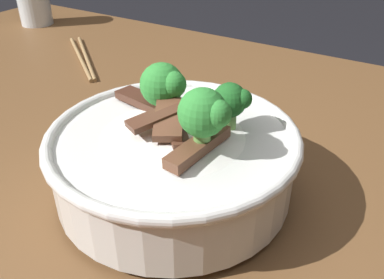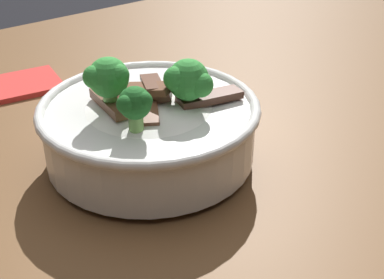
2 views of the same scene
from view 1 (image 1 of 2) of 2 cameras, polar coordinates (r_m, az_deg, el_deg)
name	(u,v)px [view 1 (image 1 of 2)]	position (r m, az deg, el deg)	size (l,w,h in m)	color
dining_table	(116,269)	(0.54, -10.58, -17.51)	(1.47, 1.08, 0.82)	brown
rice_bowl	(174,153)	(0.41, -2.50, -1.92)	(0.25, 0.25, 0.14)	white
chopsticks_pair	(83,57)	(0.81, -15.03, 11.09)	(0.20, 0.16, 0.01)	#9E7A4C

